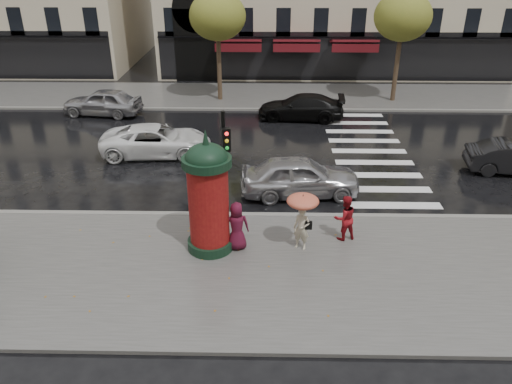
{
  "coord_description": "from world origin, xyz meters",
  "views": [
    {
      "loc": [
        0.93,
        -13.18,
        9.24
      ],
      "look_at": [
        0.63,
        1.5,
        1.8
      ],
      "focal_mm": 35.0,
      "sensor_mm": 36.0,
      "label": 1
    }
  ],
  "objects_px": {
    "car_white": "(156,140)",
    "car_black": "(301,107)",
    "woman_umbrella": "(302,213)",
    "car_far_silver": "(102,102)",
    "woman_red": "(345,218)",
    "traffic_light": "(225,163)",
    "car_silver": "(300,176)",
    "man_burgundy": "(237,226)",
    "morris_column": "(208,194)"
  },
  "relations": [
    {
      "from": "traffic_light",
      "to": "car_silver",
      "type": "height_order",
      "value": "traffic_light"
    },
    {
      "from": "car_silver",
      "to": "car_far_silver",
      "type": "distance_m",
      "value": 14.9
    },
    {
      "from": "traffic_light",
      "to": "car_white",
      "type": "height_order",
      "value": "traffic_light"
    },
    {
      "from": "traffic_light",
      "to": "morris_column",
      "type": "bearing_deg",
      "value": -115.28
    },
    {
      "from": "woman_red",
      "to": "man_burgundy",
      "type": "distance_m",
      "value": 3.65
    },
    {
      "from": "traffic_light",
      "to": "car_silver",
      "type": "xyz_separation_m",
      "value": [
        2.7,
        3.17,
        -1.95
      ]
    },
    {
      "from": "traffic_light",
      "to": "car_black",
      "type": "distance_m",
      "value": 13.34
    },
    {
      "from": "traffic_light",
      "to": "car_silver",
      "type": "bearing_deg",
      "value": 49.6
    },
    {
      "from": "woman_umbrella",
      "to": "car_far_silver",
      "type": "relative_size",
      "value": 0.44
    },
    {
      "from": "woman_red",
      "to": "car_white",
      "type": "bearing_deg",
      "value": -61.96
    },
    {
      "from": "woman_red",
      "to": "traffic_light",
      "type": "bearing_deg",
      "value": -22.94
    },
    {
      "from": "car_silver",
      "to": "man_burgundy",
      "type": "bearing_deg",
      "value": 146.03
    },
    {
      "from": "car_white",
      "to": "car_black",
      "type": "bearing_deg",
      "value": -56.16
    },
    {
      "from": "man_burgundy",
      "to": "traffic_light",
      "type": "distance_m",
      "value": 2.1
    },
    {
      "from": "car_silver",
      "to": "morris_column",
      "type": "bearing_deg",
      "value": 137.56
    },
    {
      "from": "car_silver",
      "to": "car_black",
      "type": "distance_m",
      "value": 9.6
    },
    {
      "from": "car_black",
      "to": "car_silver",
      "type": "bearing_deg",
      "value": 1.2
    },
    {
      "from": "car_silver",
      "to": "car_black",
      "type": "relative_size",
      "value": 0.97
    },
    {
      "from": "morris_column",
      "to": "car_far_silver",
      "type": "bearing_deg",
      "value": 118.55
    },
    {
      "from": "traffic_light",
      "to": "car_black",
      "type": "xyz_separation_m",
      "value": [
        3.32,
        12.76,
        -2.05
      ]
    },
    {
      "from": "morris_column",
      "to": "traffic_light",
      "type": "relative_size",
      "value": 0.95
    },
    {
      "from": "woman_red",
      "to": "woman_umbrella",
      "type": "bearing_deg",
      "value": 4.48
    },
    {
      "from": "woman_umbrella",
      "to": "car_white",
      "type": "height_order",
      "value": "woman_umbrella"
    },
    {
      "from": "traffic_light",
      "to": "car_far_silver",
      "type": "distance_m",
      "value": 15.76
    },
    {
      "from": "man_burgundy",
      "to": "morris_column",
      "type": "distance_m",
      "value": 1.45
    },
    {
      "from": "car_black",
      "to": "man_burgundy",
      "type": "bearing_deg",
      "value": -7.07
    },
    {
      "from": "morris_column",
      "to": "car_black",
      "type": "relative_size",
      "value": 0.85
    },
    {
      "from": "man_burgundy",
      "to": "car_black",
      "type": "distance_m",
      "value": 14.07
    },
    {
      "from": "car_black",
      "to": "car_far_silver",
      "type": "relative_size",
      "value": 1.07
    },
    {
      "from": "woman_umbrella",
      "to": "car_black",
      "type": "distance_m",
      "value": 13.76
    },
    {
      "from": "car_white",
      "to": "car_silver",
      "type": "bearing_deg",
      "value": -125.29
    },
    {
      "from": "woman_umbrella",
      "to": "car_white",
      "type": "distance_m",
      "value": 10.43
    },
    {
      "from": "car_black",
      "to": "car_white",
      "type": "bearing_deg",
      "value": -47.74
    },
    {
      "from": "morris_column",
      "to": "car_far_silver",
      "type": "distance_m",
      "value": 16.32
    },
    {
      "from": "man_burgundy",
      "to": "traffic_light",
      "type": "bearing_deg",
      "value": -77.92
    },
    {
      "from": "woman_umbrella",
      "to": "man_burgundy",
      "type": "height_order",
      "value": "woman_umbrella"
    },
    {
      "from": "woman_red",
      "to": "car_far_silver",
      "type": "relative_size",
      "value": 0.35
    },
    {
      "from": "car_black",
      "to": "car_far_silver",
      "type": "xyz_separation_m",
      "value": [
        -11.56,
        0.52,
        0.07
      ]
    },
    {
      "from": "car_silver",
      "to": "car_black",
      "type": "bearing_deg",
      "value": -8.89
    },
    {
      "from": "morris_column",
      "to": "woman_red",
      "type": "bearing_deg",
      "value": 8.41
    },
    {
      "from": "woman_umbrella",
      "to": "traffic_light",
      "type": "xyz_separation_m",
      "value": [
        -2.51,
        0.96,
        1.32
      ]
    },
    {
      "from": "car_silver",
      "to": "car_far_silver",
      "type": "relative_size",
      "value": 1.05
    },
    {
      "from": "car_silver",
      "to": "car_white",
      "type": "xyz_separation_m",
      "value": [
        -6.59,
        4.08,
        -0.09
      ]
    },
    {
      "from": "man_burgundy",
      "to": "car_white",
      "type": "bearing_deg",
      "value": -72.36
    },
    {
      "from": "car_far_silver",
      "to": "woman_red",
      "type": "bearing_deg",
      "value": 49.34
    },
    {
      "from": "man_burgundy",
      "to": "car_far_silver",
      "type": "distance_m",
      "value": 16.7
    },
    {
      "from": "woman_red",
      "to": "car_white",
      "type": "relative_size",
      "value": 0.31
    },
    {
      "from": "man_burgundy",
      "to": "car_white",
      "type": "relative_size",
      "value": 0.32
    },
    {
      "from": "woman_red",
      "to": "car_silver",
      "type": "height_order",
      "value": "woman_red"
    },
    {
      "from": "man_burgundy",
      "to": "traffic_light",
      "type": "xyz_separation_m",
      "value": [
        -0.41,
        1.01,
        1.8
      ]
    }
  ]
}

